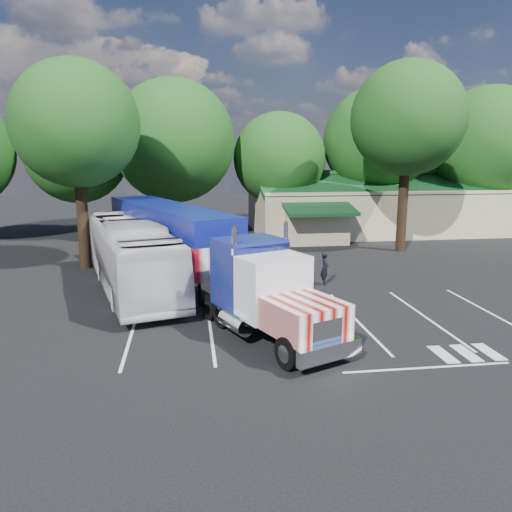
{
  "coord_description": "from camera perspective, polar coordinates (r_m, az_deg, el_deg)",
  "views": [
    {
      "loc": [
        -3.97,
        -25.96,
        7.29
      ],
      "look_at": [
        -0.6,
        -1.26,
        2.0
      ],
      "focal_mm": 35.0,
      "sensor_mm": 36.0,
      "label": 1
    }
  ],
  "objects": [
    {
      "name": "tour_bus",
      "position": [
        27.09,
        -14.02,
        0.03
      ],
      "size": [
        6.45,
        13.64,
        3.7
      ],
      "primitive_type": "imported",
      "rotation": [
        0.0,
        0.0,
        0.26
      ],
      "color": "silver",
      "rests_on": "ground"
    },
    {
      "name": "tree_row_e",
      "position": [
        47.13,
        13.68,
        12.62
      ],
      "size": [
        9.6,
        9.6,
        12.9
      ],
      "color": "black",
      "rests_on": "ground"
    },
    {
      "name": "semi_truck",
      "position": [
        26.22,
        -7.71,
        1.41
      ],
      "size": [
        10.82,
        20.61,
        4.47
      ],
      "rotation": [
        0.0,
        0.0,
        0.41
      ],
      "color": "black",
      "rests_on": "ground"
    },
    {
      "name": "bicycle",
      "position": [
        35.12,
        1.85,
        0.71
      ],
      "size": [
        0.86,
        1.72,
        0.87
      ],
      "primitive_type": "imported",
      "rotation": [
        0.0,
        0.0,
        0.18
      ],
      "color": "black",
      "rests_on": "ground"
    },
    {
      "name": "event_hall",
      "position": [
        47.49,
        14.25,
        5.47
      ],
      "size": [
        24.2,
        14.12,
        5.55
      ],
      "color": "#BDAF8D",
      "rests_on": "ground"
    },
    {
      "name": "tree_row_b",
      "position": [
        44.68,
        -19.81,
        11.09
      ],
      "size": [
        8.4,
        8.4,
        11.35
      ],
      "color": "black",
      "rests_on": "ground"
    },
    {
      "name": "tree_near_right",
      "position": [
        37.84,
        16.96,
        14.77
      ],
      "size": [
        8.0,
        8.0,
        13.5
      ],
      "color": "black",
      "rests_on": "ground"
    },
    {
      "name": "woman",
      "position": [
        27.73,
        7.87,
        -1.41
      ],
      "size": [
        0.55,
        0.74,
        1.85
      ],
      "primitive_type": "imported",
      "rotation": [
        0.0,
        0.0,
        1.39
      ],
      "color": "black",
      "rests_on": "ground"
    },
    {
      "name": "ground",
      "position": [
        27.26,
        0.9,
        -3.54
      ],
      "size": [
        120.0,
        120.0,
        0.0
      ],
      "primitive_type": "plane",
      "color": "black",
      "rests_on": "ground"
    },
    {
      "name": "tree_near_left",
      "position": [
        32.65,
        -19.9,
        13.96
      ],
      "size": [
        7.6,
        7.6,
        12.65
      ],
      "color": "black",
      "rests_on": "ground"
    },
    {
      "name": "silver_sedan",
      "position": [
        42.4,
        9.6,
        2.97
      ],
      "size": [
        4.75,
        1.8,
        1.55
      ],
      "primitive_type": "imported",
      "rotation": [
        0.0,
        0.0,
        1.61
      ],
      "color": "#AEB2B6",
      "rests_on": "ground"
    },
    {
      "name": "tree_row_c",
      "position": [
        42.18,
        -9.4,
        12.84
      ],
      "size": [
        10.0,
        10.0,
        13.05
      ],
      "color": "black",
      "rests_on": "ground"
    },
    {
      "name": "tree_row_f",
      "position": [
        50.56,
        25.01,
        11.45
      ],
      "size": [
        10.4,
        10.4,
        13.0
      ],
      "color": "black",
      "rests_on": "ground"
    },
    {
      "name": "tree_row_d",
      "position": [
        44.19,
        2.68,
        11.05
      ],
      "size": [
        8.0,
        8.0,
        10.6
      ],
      "color": "black",
      "rests_on": "ground"
    }
  ]
}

